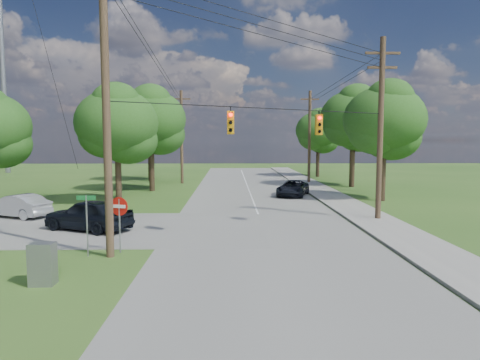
{
  "coord_description": "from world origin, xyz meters",
  "views": [
    {
      "loc": [
        0.22,
        -16.56,
        4.67
      ],
      "look_at": [
        0.73,
        5.0,
        2.67
      ],
      "focal_mm": 32.0,
      "sensor_mm": 36.0,
      "label": 1
    }
  ],
  "objects_px": {
    "car_main_north": "(293,188)",
    "control_cabinet": "(43,264)",
    "do_not_enter_sign": "(119,212)",
    "pole_sw": "(106,100)",
    "pole_north_w": "(182,136)",
    "car_cross_silver": "(17,206)",
    "car_cross_dark": "(89,214)",
    "pole_ne": "(380,126)",
    "pole_north_e": "(309,136)"
  },
  "relations": [
    {
      "from": "pole_ne",
      "to": "pole_north_w",
      "type": "relative_size",
      "value": 1.05
    },
    {
      "from": "pole_sw",
      "to": "car_cross_silver",
      "type": "bearing_deg",
      "value": 132.08
    },
    {
      "from": "pole_ne",
      "to": "pole_north_w",
      "type": "xyz_separation_m",
      "value": [
        -13.9,
        22.0,
        -0.34
      ]
    },
    {
      "from": "car_main_north",
      "to": "control_cabinet",
      "type": "height_order",
      "value": "control_cabinet"
    },
    {
      "from": "pole_sw",
      "to": "pole_north_w",
      "type": "relative_size",
      "value": 1.2
    },
    {
      "from": "control_cabinet",
      "to": "do_not_enter_sign",
      "type": "distance_m",
      "value": 4.32
    },
    {
      "from": "control_cabinet",
      "to": "do_not_enter_sign",
      "type": "height_order",
      "value": "do_not_enter_sign"
    },
    {
      "from": "control_cabinet",
      "to": "pole_north_e",
      "type": "bearing_deg",
      "value": 64.84
    },
    {
      "from": "pole_north_e",
      "to": "control_cabinet",
      "type": "bearing_deg",
      "value": -114.11
    },
    {
      "from": "car_cross_silver",
      "to": "car_main_north",
      "type": "xyz_separation_m",
      "value": [
        18.14,
        9.58,
        -0.06
      ]
    },
    {
      "from": "car_cross_dark",
      "to": "car_main_north",
      "type": "bearing_deg",
      "value": 161.4
    },
    {
      "from": "do_not_enter_sign",
      "to": "pole_north_e",
      "type": "bearing_deg",
      "value": 80.69
    },
    {
      "from": "car_cross_silver",
      "to": "car_main_north",
      "type": "bearing_deg",
      "value": 141.22
    },
    {
      "from": "pole_sw",
      "to": "pole_north_e",
      "type": "relative_size",
      "value": 1.2
    },
    {
      "from": "do_not_enter_sign",
      "to": "car_cross_dark",
      "type": "bearing_deg",
      "value": 136.89
    },
    {
      "from": "pole_ne",
      "to": "control_cabinet",
      "type": "height_order",
      "value": "pole_ne"
    },
    {
      "from": "pole_ne",
      "to": "do_not_enter_sign",
      "type": "xyz_separation_m",
      "value": [
        -13.25,
        -7.0,
        -3.75
      ]
    },
    {
      "from": "car_cross_dark",
      "to": "control_cabinet",
      "type": "relative_size",
      "value": 3.46
    },
    {
      "from": "pole_sw",
      "to": "car_cross_dark",
      "type": "height_order",
      "value": "pole_sw"
    },
    {
      "from": "car_cross_dark",
      "to": "pole_north_e",
      "type": "bearing_deg",
      "value": 171.49
    },
    {
      "from": "car_cross_silver",
      "to": "do_not_enter_sign",
      "type": "bearing_deg",
      "value": 68.32
    },
    {
      "from": "car_main_north",
      "to": "car_cross_dark",
      "type": "bearing_deg",
      "value": -114.08
    },
    {
      "from": "pole_north_e",
      "to": "car_cross_dark",
      "type": "xyz_separation_m",
      "value": [
        -16.0,
        -24.54,
        -4.28
      ]
    },
    {
      "from": "car_cross_silver",
      "to": "control_cabinet",
      "type": "distance_m",
      "value": 13.99
    },
    {
      "from": "pole_sw",
      "to": "car_cross_silver",
      "type": "relative_size",
      "value": 2.83
    },
    {
      "from": "car_cross_dark",
      "to": "car_cross_silver",
      "type": "height_order",
      "value": "car_cross_dark"
    },
    {
      "from": "pole_sw",
      "to": "car_main_north",
      "type": "xyz_separation_m",
      "value": [
        10.1,
        18.48,
        -5.55
      ]
    },
    {
      "from": "pole_sw",
      "to": "pole_north_w",
      "type": "xyz_separation_m",
      "value": [
        -0.4,
        29.6,
        -1.1
      ]
    },
    {
      "from": "pole_north_e",
      "to": "pole_north_w",
      "type": "relative_size",
      "value": 1.0
    },
    {
      "from": "pole_sw",
      "to": "control_cabinet",
      "type": "relative_size",
      "value": 8.68
    },
    {
      "from": "pole_north_e",
      "to": "car_cross_dark",
      "type": "bearing_deg",
      "value": -123.11
    },
    {
      "from": "do_not_enter_sign",
      "to": "control_cabinet",
      "type": "bearing_deg",
      "value": -95.47
    },
    {
      "from": "car_cross_silver",
      "to": "control_cabinet",
      "type": "relative_size",
      "value": 3.07
    },
    {
      "from": "pole_north_w",
      "to": "car_cross_silver",
      "type": "relative_size",
      "value": 2.36
    },
    {
      "from": "control_cabinet",
      "to": "car_cross_silver",
      "type": "bearing_deg",
      "value": 118.01
    },
    {
      "from": "pole_sw",
      "to": "car_main_north",
      "type": "height_order",
      "value": "pole_sw"
    },
    {
      "from": "pole_north_w",
      "to": "pole_ne",
      "type": "bearing_deg",
      "value": -57.71
    },
    {
      "from": "pole_ne",
      "to": "car_cross_silver",
      "type": "xyz_separation_m",
      "value": [
        -21.54,
        1.3,
        -4.74
      ]
    },
    {
      "from": "pole_north_w",
      "to": "pole_north_e",
      "type": "bearing_deg",
      "value": 0.0
    },
    {
      "from": "pole_north_e",
      "to": "pole_sw",
      "type": "bearing_deg",
      "value": -114.52
    },
    {
      "from": "pole_ne",
      "to": "car_main_north",
      "type": "distance_m",
      "value": 12.37
    },
    {
      "from": "pole_north_w",
      "to": "car_cross_dark",
      "type": "xyz_separation_m",
      "value": [
        -2.1,
        -24.54,
        -4.28
      ]
    },
    {
      "from": "do_not_enter_sign",
      "to": "pole_sw",
      "type": "bearing_deg",
      "value": -97.14
    },
    {
      "from": "pole_sw",
      "to": "pole_north_e",
      "type": "height_order",
      "value": "pole_sw"
    },
    {
      "from": "car_cross_silver",
      "to": "pole_sw",
      "type": "bearing_deg",
      "value": 65.47
    },
    {
      "from": "car_cross_dark",
      "to": "do_not_enter_sign",
      "type": "bearing_deg",
      "value": 56.25
    },
    {
      "from": "car_cross_dark",
      "to": "car_cross_silver",
      "type": "xyz_separation_m",
      "value": [
        -5.53,
        3.84,
        -0.11
      ]
    },
    {
      "from": "car_cross_dark",
      "to": "car_main_north",
      "type": "relative_size",
      "value": 1.03
    },
    {
      "from": "car_cross_dark",
      "to": "control_cabinet",
      "type": "distance_m",
      "value": 8.49
    },
    {
      "from": "car_main_north",
      "to": "control_cabinet",
      "type": "distance_m",
      "value": 24.58
    }
  ]
}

